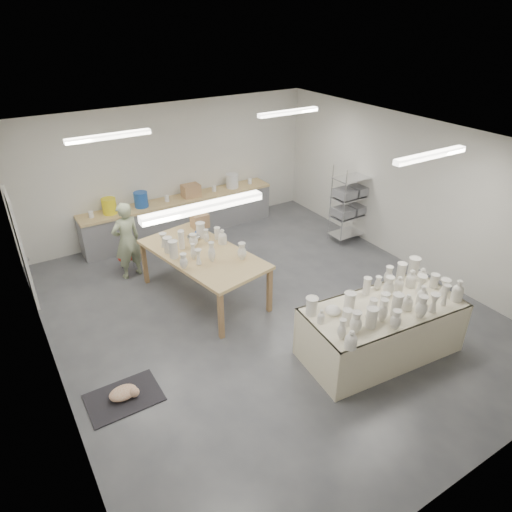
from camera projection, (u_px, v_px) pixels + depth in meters
room at (259, 204)px, 7.24m from camera, size 8.00×8.02×3.00m
back_counter at (181, 215)px, 10.71m from camera, size 4.60×0.60×1.24m
wire_shelf at (351, 202)px, 10.29m from camera, size 0.88×0.48×1.80m
drying_table at (382, 328)px, 7.01m from camera, size 2.54×1.38×1.22m
work_table at (201, 250)px, 8.27m from camera, size 1.69×2.67×1.30m
rug at (124, 398)px, 6.38m from camera, size 1.00×0.70×0.02m
cat at (125, 393)px, 6.33m from camera, size 0.44×0.35×0.17m
potter at (127, 241)px, 8.89m from camera, size 0.64×0.48×1.58m
red_stool at (126, 258)px, 9.34m from camera, size 0.35×0.35×0.31m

